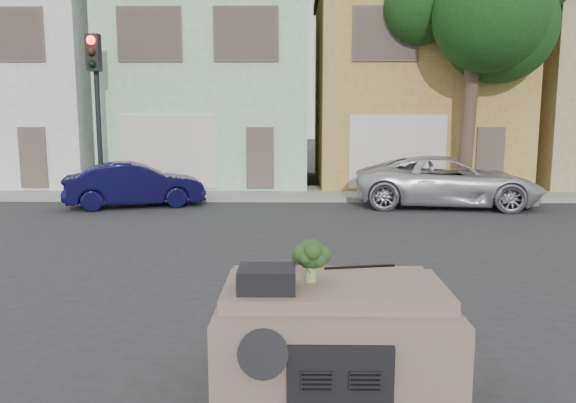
{
  "coord_description": "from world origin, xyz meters",
  "views": [
    {
      "loc": [
        -0.33,
        -7.9,
        2.56
      ],
      "look_at": [
        -0.47,
        0.5,
        1.3
      ],
      "focal_mm": 35.0,
      "sensor_mm": 36.0,
      "label": 1
    }
  ],
  "objects_px": {
    "navy_sedan": "(136,207)",
    "traffic_signal": "(97,118)",
    "silver_pickup": "(446,206)",
    "broccoli": "(311,260)"
  },
  "relations": [
    {
      "from": "navy_sedan",
      "to": "broccoli",
      "type": "bearing_deg",
      "value": -174.36
    },
    {
      "from": "navy_sedan",
      "to": "traffic_signal",
      "type": "relative_size",
      "value": 0.76
    },
    {
      "from": "navy_sedan",
      "to": "traffic_signal",
      "type": "xyz_separation_m",
      "value": [
        -1.5,
        1.41,
        2.55
      ]
    },
    {
      "from": "broccoli",
      "to": "silver_pickup",
      "type": "bearing_deg",
      "value": 69.61
    },
    {
      "from": "silver_pickup",
      "to": "traffic_signal",
      "type": "height_order",
      "value": "traffic_signal"
    },
    {
      "from": "navy_sedan",
      "to": "traffic_signal",
      "type": "height_order",
      "value": "traffic_signal"
    },
    {
      "from": "navy_sedan",
      "to": "traffic_signal",
      "type": "bearing_deg",
      "value": 29.22
    },
    {
      "from": "broccoli",
      "to": "traffic_signal",
      "type": "bearing_deg",
      "value": 116.57
    },
    {
      "from": "silver_pickup",
      "to": "traffic_signal",
      "type": "distance_m",
      "value": 10.89
    },
    {
      "from": "silver_pickup",
      "to": "traffic_signal",
      "type": "xyz_separation_m",
      "value": [
        -10.52,
        1.2,
        2.55
      ]
    }
  ]
}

